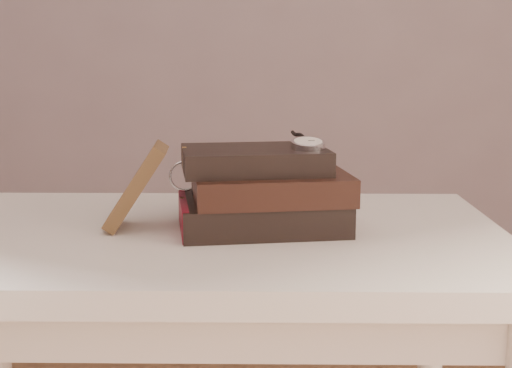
{
  "coord_description": "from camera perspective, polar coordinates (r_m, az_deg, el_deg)",
  "views": [
    {
      "loc": [
        0.11,
        -0.77,
        1.04
      ],
      "look_at": [
        0.09,
        0.36,
        0.82
      ],
      "focal_mm": 49.33,
      "sensor_mm": 36.0,
      "label": 1
    }
  ],
  "objects": [
    {
      "name": "pocket_watch",
      "position": [
        1.14,
        4.18,
        3.33
      ],
      "size": [
        0.06,
        0.16,
        0.02
      ],
      "color": "silver",
      "rests_on": "book_stack"
    },
    {
      "name": "table",
      "position": [
        1.19,
        -4.5,
        -8.03
      ],
      "size": [
        1.0,
        0.6,
        0.75
      ],
      "color": "silver",
      "rests_on": "ground"
    },
    {
      "name": "book_stack",
      "position": [
        1.15,
        0.58,
        -0.62
      ],
      "size": [
        0.3,
        0.22,
        0.13
      ],
      "color": "black",
      "rests_on": "table"
    },
    {
      "name": "eyeglasses",
      "position": [
        1.22,
        -4.5,
        0.71
      ],
      "size": [
        0.13,
        0.14,
        0.05
      ],
      "color": "silver",
      "rests_on": "book_stack"
    },
    {
      "name": "journal",
      "position": [
        1.17,
        -9.68,
        -0.16
      ],
      "size": [
        0.11,
        0.1,
        0.14
      ],
      "primitive_type": "cube",
      "rotation": [
        0.0,
        0.59,
        0.08
      ],
      "color": "#3E2A18",
      "rests_on": "table"
    }
  ]
}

